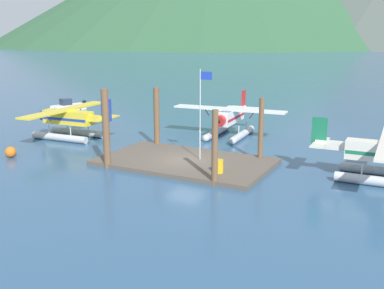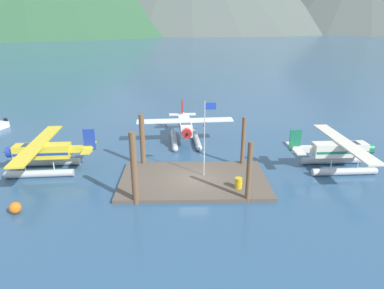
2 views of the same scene
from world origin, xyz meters
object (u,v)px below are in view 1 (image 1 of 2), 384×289
at_px(seaplane_yellow_port_fwd, 68,121).
at_px(boat_white_open_west, 67,106).
at_px(flagpole, 202,105).
at_px(fuel_drum, 219,166).
at_px(mooring_buoy, 11,152).
at_px(seaplane_white_bow_centre, 230,120).

bearing_deg(seaplane_yellow_port_fwd, boat_white_open_west, 133.13).
bearing_deg(seaplane_yellow_port_fwd, flagpole, -7.42).
xyz_separation_m(flagpole, fuel_drum, (2.47, -2.41, -3.59)).
bearing_deg(fuel_drum, flagpole, 135.72).
distance_m(flagpole, mooring_buoy, 15.18).
bearing_deg(fuel_drum, seaplane_white_bow_centre, 109.67).
bearing_deg(seaplane_white_bow_centre, flagpole, -79.66).
height_order(seaplane_yellow_port_fwd, boat_white_open_west, seaplane_yellow_port_fwd).
bearing_deg(seaplane_yellow_port_fwd, fuel_drum, -14.27).
relative_size(fuel_drum, seaplane_yellow_port_fwd, 0.08).
bearing_deg(seaplane_white_bow_centre, mooring_buoy, -129.78).
xyz_separation_m(fuel_drum, seaplane_white_bow_centre, (-4.15, 11.62, 0.84)).
xyz_separation_m(flagpole, seaplane_white_bow_centre, (-1.68, 9.21, -2.75)).
distance_m(fuel_drum, seaplane_white_bow_centre, 12.37).
relative_size(flagpole, mooring_buoy, 7.78).
relative_size(fuel_drum, seaplane_white_bow_centre, 0.08).
distance_m(flagpole, fuel_drum, 4.98).
height_order(seaplane_white_bow_centre, seaplane_yellow_port_fwd, same).
distance_m(seaplane_white_bow_centre, seaplane_yellow_port_fwd, 14.66).
distance_m(flagpole, seaplane_white_bow_centre, 9.75).
distance_m(flagpole, boat_white_open_west, 29.31).
height_order(fuel_drum, boat_white_open_west, boat_white_open_west).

